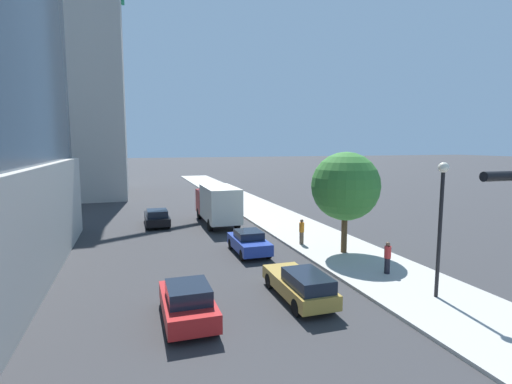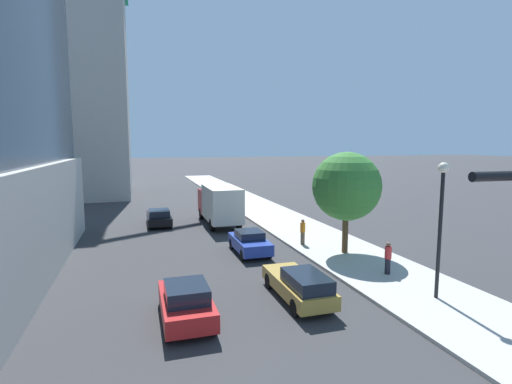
# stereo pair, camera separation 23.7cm
# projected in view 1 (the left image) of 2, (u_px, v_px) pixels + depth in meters

# --- Properties ---
(sidewalk) EXTENTS (5.35, 120.00, 0.15)m
(sidewalk) POSITION_uv_depth(u_px,v_px,m) (334.00, 248.00, 25.18)
(sidewalk) COLOR #B2AFA8
(sidewalk) RESTS_ON ground
(construction_building) EXTENTS (26.58, 16.35, 37.34)m
(construction_building) POSITION_uv_depth(u_px,v_px,m) (59.00, 66.00, 48.74)
(construction_building) COLOR #B2AFA8
(construction_building) RESTS_ON ground
(street_lamp) EXTENTS (0.44, 0.44, 5.87)m
(street_lamp) POSITION_uv_depth(u_px,v_px,m) (441.00, 210.00, 16.42)
(street_lamp) COLOR black
(street_lamp) RESTS_ON sidewalk
(street_tree) EXTENTS (4.15, 4.15, 6.17)m
(street_tree) POSITION_uv_depth(u_px,v_px,m) (346.00, 186.00, 23.36)
(street_tree) COLOR brown
(street_tree) RESTS_ON sidewalk
(car_blue) EXTENTS (1.82, 4.05, 1.44)m
(car_blue) POSITION_uv_depth(u_px,v_px,m) (249.00, 242.00, 24.01)
(car_blue) COLOR #233D9E
(car_blue) RESTS_ON ground
(car_gold) EXTENTS (1.72, 4.68, 1.46)m
(car_gold) POSITION_uv_depth(u_px,v_px,m) (300.00, 284.00, 16.69)
(car_gold) COLOR #AD8938
(car_gold) RESTS_ON ground
(car_black) EXTENTS (1.90, 4.76, 1.41)m
(car_black) POSITION_uv_depth(u_px,v_px,m) (157.00, 217.00, 32.33)
(car_black) COLOR black
(car_black) RESTS_ON ground
(car_red) EXTENTS (1.84, 4.07, 1.55)m
(car_red) POSITION_uv_depth(u_px,v_px,m) (188.00, 302.00, 14.74)
(car_red) COLOR red
(car_red) RESTS_ON ground
(box_truck) EXTENTS (2.47, 7.53, 3.32)m
(box_truck) POSITION_uv_depth(u_px,v_px,m) (218.00, 203.00, 32.43)
(box_truck) COLOR #B21E1E
(box_truck) RESTS_ON ground
(pedestrian_red_shirt) EXTENTS (0.34, 0.34, 1.66)m
(pedestrian_red_shirt) POSITION_uv_depth(u_px,v_px,m) (387.00, 257.00, 19.81)
(pedestrian_red_shirt) COLOR black
(pedestrian_red_shirt) RESTS_ON sidewalk
(pedestrian_orange_shirt) EXTENTS (0.34, 0.34, 1.68)m
(pedestrian_orange_shirt) POSITION_uv_depth(u_px,v_px,m) (302.00, 231.00, 25.66)
(pedestrian_orange_shirt) COLOR brown
(pedestrian_orange_shirt) RESTS_ON sidewalk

